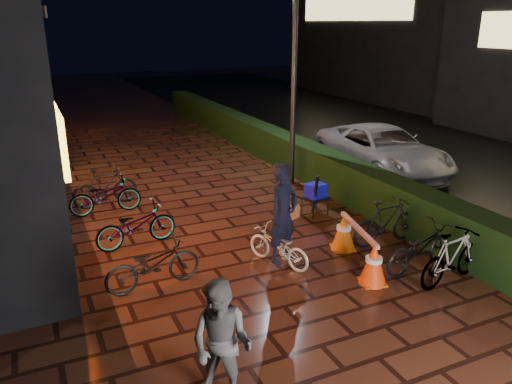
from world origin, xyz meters
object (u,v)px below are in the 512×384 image
traffic_barrier (358,246)px  van (382,150)px  cyclist (281,229)px  bystander_person (221,344)px  cart_assembly (315,192)px

traffic_barrier → van: bearing=47.8°
van → cyclist: 6.93m
bystander_person → cyclist: bearing=98.3°
bystander_person → van: bearing=88.5°
bystander_person → van: 10.45m
cyclist → bystander_person: bearing=-128.5°
bystander_person → traffic_barrier: bystander_person is taller
cart_assembly → bystander_person: bearing=-131.2°
cyclist → traffic_barrier: size_ratio=1.05×
cyclist → traffic_barrier: 1.46m
van → cart_assembly: van is taller
bystander_person → traffic_barrier: (3.54, 2.25, -0.42)m
traffic_barrier → bystander_person: bearing=-147.6°
van → traffic_barrier: size_ratio=2.61×
bystander_person → van: bystander_person is taller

